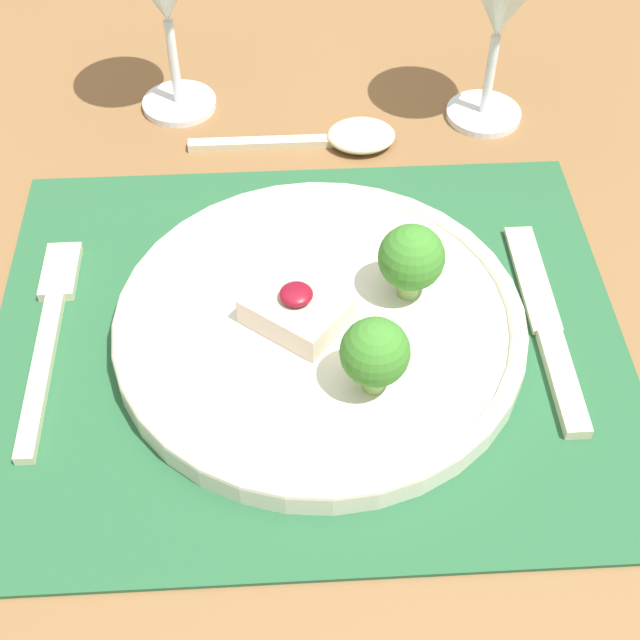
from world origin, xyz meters
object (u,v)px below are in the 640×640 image
Objects in this scene: dinner_plate at (324,326)px; spoon at (345,137)px; knife at (549,336)px; fork at (50,326)px.

dinner_plate is 0.21m from spoon.
spoon is (-0.12, 0.22, 0.00)m from knife.
dinner_plate is at bearing 178.81° from knife.
spoon is (0.03, 0.21, -0.01)m from dinner_plate.
dinner_plate is 1.59× the size of spoon.
knife reaches higher than fork.
knife is (0.15, -0.01, -0.01)m from dinner_plate.
spoon is at bearing 40.88° from fork.
spoon is at bearing 119.96° from knife.
dinner_plate reaches higher than knife.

